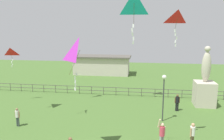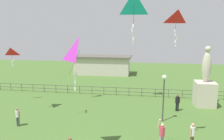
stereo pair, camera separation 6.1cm
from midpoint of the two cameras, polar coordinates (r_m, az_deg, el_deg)
The scene contains 12 objects.
statue_monument at distance 24.11m, azimuth 22.74°, elevation -4.33°, with size 1.93×1.93×5.99m.
lamppost at distance 18.72m, azimuth 13.22°, elevation -4.36°, with size 0.36×0.36×3.95m.
person_0 at distance 19.42m, azimuth -22.93°, elevation -10.72°, with size 0.45×0.28×1.51m.
person_4 at distance 15.80m, azimuth 19.98°, elevation -15.07°, with size 0.38×0.40×1.69m.
person_5 at distance 21.90m, azimuth 16.47°, elevation -7.75°, with size 0.48×0.30×1.61m.
person_7 at distance 15.13m, azimuth 12.72°, elevation -15.61°, with size 0.54×0.38×2.05m.
kite_1 at distance 24.79m, azimuth -24.43°, elevation 4.05°, with size 1.22×0.68×1.99m.
kite_4 at distance 12.03m, azimuth 5.72°, elevation 16.27°, with size 1.12×0.62×2.71m.
kite_6 at distance 13.15m, azimuth -8.21°, elevation 4.74°, with size 1.34×1.32×3.07m.
kite_7 at distance 14.32m, azimuth 16.62°, elevation 12.54°, with size 1.17×0.78×2.20m.
waterfront_railing at distance 25.94m, azimuth 1.12°, elevation -5.16°, with size 36.04×0.06×0.95m.
pavilion_building at distance 37.94m, azimuth -2.47°, elevation 1.34°, with size 9.77×4.07×3.13m.
Camera 2 is at (2.88, -10.77, 7.62)m, focal length 35.74 mm.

